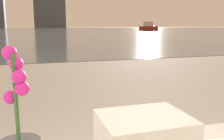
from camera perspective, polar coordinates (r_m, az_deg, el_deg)
towel_stack at (r=0.81m, az=7.27°, el=-15.68°), size 0.27×0.22×0.16m
harbor_water at (r=61.81m, az=-16.74°, el=8.79°), size 180.00×110.00×0.01m
harbor_boat_2 at (r=51.64m, az=8.27°, el=9.64°), size 2.10×4.93×1.80m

